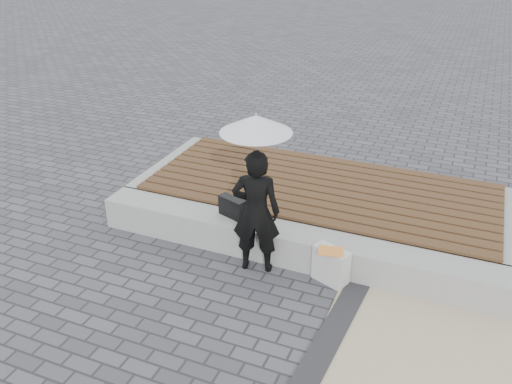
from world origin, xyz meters
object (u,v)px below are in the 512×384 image
seating_ledge (291,245)px  canvas_tote (331,265)px  parasol (256,124)px  woman (256,212)px  handbag (232,207)px

seating_ledge → canvas_tote: canvas_tote is taller
parasol → canvas_tote: parasol is taller
canvas_tote → seating_ledge: bearing=176.7°
woman → canvas_tote: bearing=170.8°
woman → seating_ledge: bearing=-148.5°
woman → handbag: (-0.46, 0.36, -0.22)m
seating_ledge → woman: woman is taller
parasol → handbag: size_ratio=2.73×
parasol → handbag: (-0.46, 0.36, -1.26)m
seating_ledge → handbag: bearing=177.2°
handbag → canvas_tote: size_ratio=0.83×
handbag → woman: bearing=-18.3°
woman → canvas_tote: woman is taller
woman → handbag: size_ratio=4.16×
parasol → canvas_tote: bearing=4.4°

